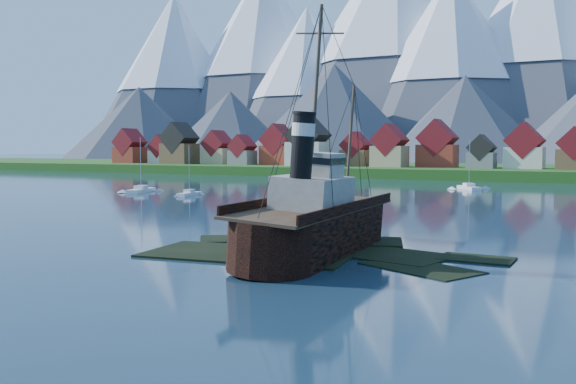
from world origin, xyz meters
The scene contains 9 objects.
ground centered at (0.00, 0.00, 0.00)m, with size 1400.00×1400.00×0.00m, color #183044.
shoal centered at (1.78, 2.15, -0.35)m, with size 31.71×21.24×1.14m.
shore_bank centered at (0.00, 170.00, 0.00)m, with size 600.00×80.00×3.20m, color #1E4112.
seawall centered at (0.00, 132.00, 0.00)m, with size 600.00×2.50×2.00m, color #3F3D38.
town centered at (-33.12, 152.18, 8.99)m, with size 250.96×16.69×17.30m.
tugboat_wreck centered at (2.00, 2.35, 2.79)m, with size 6.48×27.94×22.14m.
sailboat_a centered at (-63.95, 54.11, 0.26)m, with size 5.26×10.06×11.94m.
sailboat_b centered at (-49.25, 51.18, 0.24)m, with size 2.70×7.25×10.26m.
sailboat_c centered at (-5.52, 95.62, 0.26)m, with size 6.88×8.76×11.63m.
Camera 1 is at (26.10, -49.15, 9.37)m, focal length 40.00 mm.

